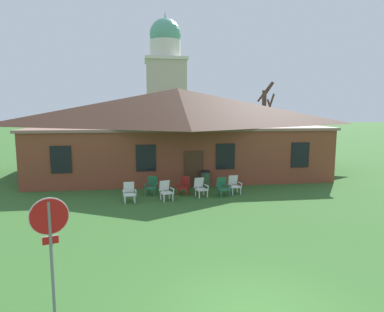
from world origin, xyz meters
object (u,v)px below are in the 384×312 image
Objects in this scene: lawn_chair_under_eave at (234,184)px; lawn_chair_far_side at (223,186)px; lawn_chair_right_end at (200,187)px; trash_bin at (205,179)px; stop_sign at (50,234)px; lawn_chair_left_end at (166,190)px; lawn_chair_middle at (184,185)px; lawn_chair_near_door at (152,185)px; lawn_chair_by_porch at (129,192)px.

lawn_chair_far_side is at bearing -147.88° from lawn_chair_under_eave.
lawn_chair_under_eave is at bearing 11.24° from lawn_chair_right_end.
stop_sign is at bearing -114.82° from trash_bin.
lawn_chair_left_end is 1.40m from lawn_chair_middle.
stop_sign is 2.80× the size of lawn_chair_near_door.
lawn_chair_near_door is 0.98× the size of trash_bin.
stop_sign is 2.80× the size of lawn_chair_by_porch.
lawn_chair_middle is at bearing 148.35° from lawn_chair_right_end.
lawn_chair_left_end and lawn_chair_middle have the same top height.
lawn_chair_middle is (1.68, -0.24, 0.00)m from lawn_chair_near_door.
lawn_chair_by_porch and lawn_chair_left_end have the same top height.
stop_sign is at bearing -107.74° from lawn_chair_left_end.
stop_sign is 2.80× the size of lawn_chair_right_end.
lawn_chair_under_eave is at bearing -49.15° from trash_bin.
lawn_chair_right_end is 1.17m from lawn_chair_far_side.
trash_bin reaches higher than lawn_chair_left_end.
lawn_chair_by_porch is 5.57m from lawn_chair_under_eave.
lawn_chair_right_end is 1.97m from trash_bin.
lawn_chair_far_side is at bearing -16.27° from lawn_chair_middle.
lawn_chair_middle is (2.81, 1.06, 0.00)m from lawn_chair_by_porch.
trash_bin is at bearing 30.15° from lawn_chair_by_porch.
trash_bin is (0.60, 1.87, -0.00)m from lawn_chair_right_end.
lawn_chair_left_end is at bearing -137.01° from lawn_chair_middle.
lawn_chair_under_eave is 1.98m from trash_bin.
lawn_chair_by_porch is at bearing -149.85° from trash_bin.
lawn_chair_by_porch is 1.00× the size of lawn_chair_near_door.
lawn_chair_near_door is 1.00× the size of lawn_chair_left_end.
lawn_chair_far_side is 0.98× the size of trash_bin.
lawn_chair_right_end is at bearing 175.96° from lawn_chair_far_side.
lawn_chair_right_end is (3.60, 0.57, 0.00)m from lawn_chair_by_porch.
lawn_chair_left_end is (1.78, 0.10, 0.00)m from lawn_chair_by_porch.
lawn_chair_near_door is 1.00× the size of lawn_chair_right_end.
lawn_chair_right_end and lawn_chair_under_eave have the same top height.
stop_sign is at bearing -116.09° from lawn_chair_right_end.
lawn_chair_middle is 2.04m from lawn_chair_far_side.
lawn_chair_near_door is 4.39m from lawn_chair_under_eave.
trash_bin is (5.41, 11.70, -1.40)m from stop_sign.
lawn_chair_by_porch is 1.00× the size of lawn_chair_far_side.
lawn_chair_far_side is (1.16, -0.08, 0.00)m from lawn_chair_right_end.
lawn_chair_under_eave is (6.70, 10.20, -1.40)m from stop_sign.
lawn_chair_by_porch and lawn_chair_far_side have the same top height.
lawn_chair_near_door is at bearing 175.35° from lawn_chair_under_eave.
lawn_chair_right_end is at bearing -168.76° from lawn_chair_under_eave.
lawn_chair_middle is (1.03, 0.96, 0.00)m from lawn_chair_left_end.
stop_sign is at bearing -97.45° from lawn_chair_by_porch.
lawn_chair_by_porch is at bearing 82.55° from stop_sign.
lawn_chair_under_eave is at bearing 56.69° from stop_sign.
lawn_chair_right_end is at bearing -107.74° from trash_bin.
lawn_chair_middle and lawn_chair_under_eave have the same top height.
lawn_chair_by_porch is 4.86m from trash_bin.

